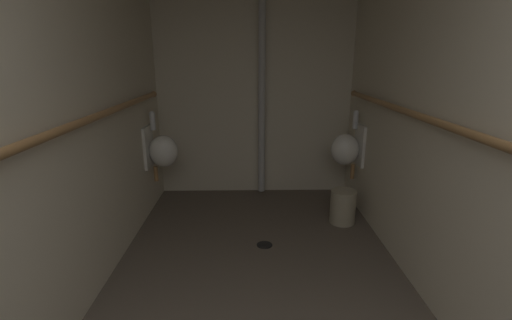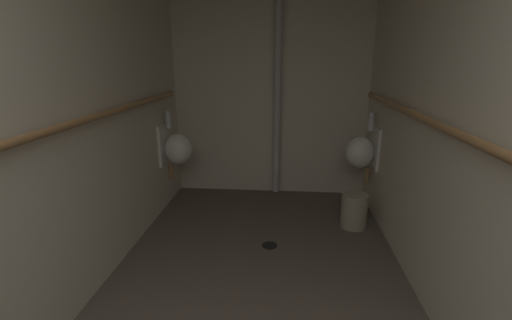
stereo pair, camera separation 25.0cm
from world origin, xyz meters
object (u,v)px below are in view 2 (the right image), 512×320
Objects in this scene: waste_bin at (354,211)px; floor_drain at (270,245)px; urinal_left_mid at (176,148)px; standpipe_back_wall at (278,80)px; urinal_right_mid at (362,151)px.

floor_drain is at bearing -151.16° from waste_bin.
urinal_left_mid is 1.50m from floor_drain.
urinal_left_mid reaches higher than floor_drain.
standpipe_back_wall reaches higher than urinal_left_mid.
urinal_left_mid is at bearing -178.93° from urinal_right_mid.
standpipe_back_wall is at bearing 133.32° from waste_bin.
urinal_left_mid is 1.97m from waste_bin.
standpipe_back_wall is (1.08, 0.47, 0.70)m from urinal_left_mid.
standpipe_back_wall is at bearing 89.33° from floor_drain.
waste_bin is (1.87, -0.37, -0.50)m from urinal_left_mid.
waste_bin reaches higher than floor_drain.
waste_bin is at bearing -105.94° from urinal_right_mid.
standpipe_back_wall is 19.28× the size of floor_drain.
urinal_right_mid is at bearing -25.74° from standpipe_back_wall.
standpipe_back_wall is at bearing 154.26° from urinal_right_mid.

